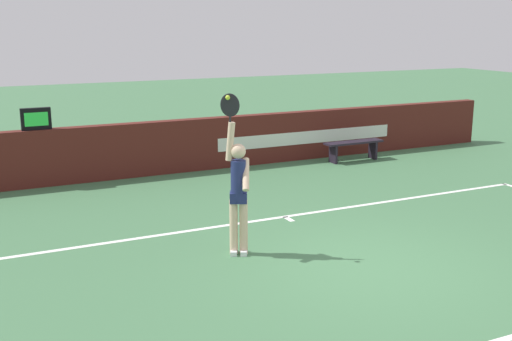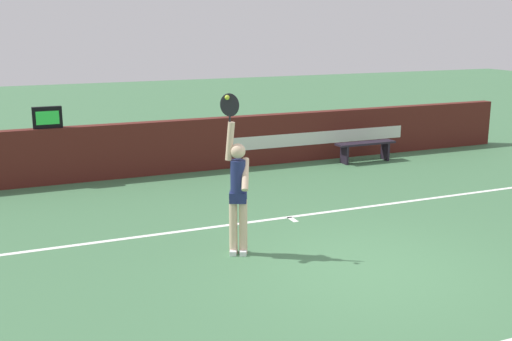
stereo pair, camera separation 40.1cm
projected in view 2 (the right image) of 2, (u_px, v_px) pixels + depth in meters
ground_plane at (370, 269)px, 9.01m from camera, size 60.00×60.00×0.00m
court_lines at (364, 265)px, 9.15m from camera, size 11.01×5.16×0.00m
back_wall at (213, 144)px, 15.01m from camera, size 16.75×0.29×1.23m
speed_display at (47, 117)px, 13.40m from camera, size 0.61×0.13×0.46m
tennis_player at (238, 189)px, 9.39m from camera, size 0.46×0.46×2.47m
tennis_ball at (227, 97)px, 9.00m from camera, size 0.07×0.07×0.07m
courtside_bench_near at (365, 147)px, 15.81m from camera, size 1.59×0.36×0.51m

